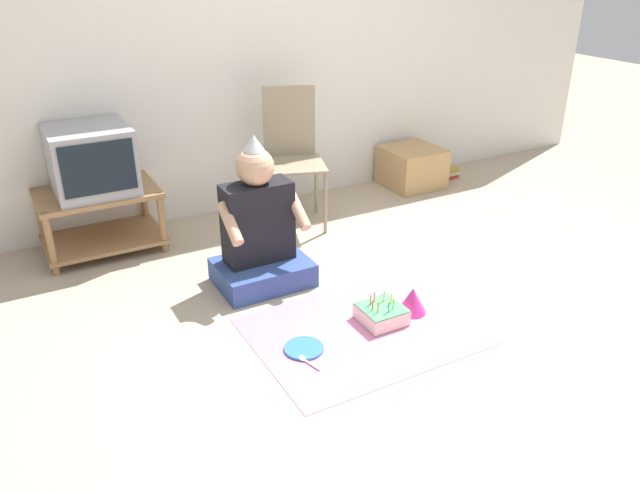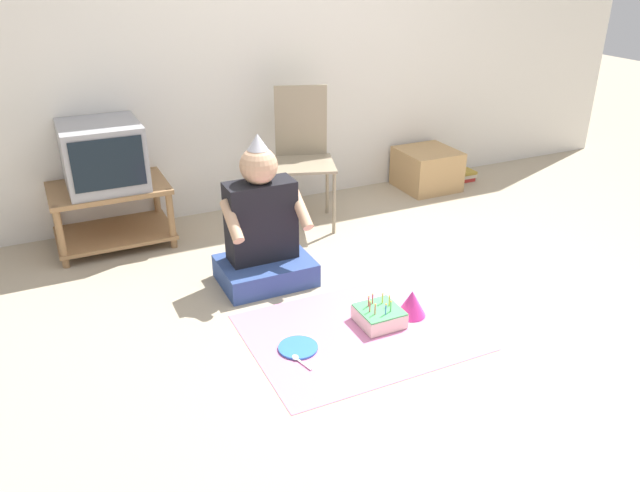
% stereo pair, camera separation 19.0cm
% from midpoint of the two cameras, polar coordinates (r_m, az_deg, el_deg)
% --- Properties ---
extents(ground_plane, '(16.00, 16.00, 0.00)m').
position_cam_midpoint_polar(ground_plane, '(3.42, 7.63, -6.36)').
color(ground_plane, tan).
extents(wall_back, '(6.40, 0.06, 2.55)m').
position_cam_midpoint_polar(wall_back, '(4.63, -6.48, 19.10)').
color(wall_back, silver).
rests_on(wall_back, ground_plane).
extents(tv_stand, '(0.74, 0.51, 0.41)m').
position_cam_midpoint_polar(tv_stand, '(4.28, -20.68, 2.70)').
color(tv_stand, '#997047').
rests_on(tv_stand, ground_plane).
extents(tv, '(0.48, 0.50, 0.41)m').
position_cam_midpoint_polar(tv, '(4.16, -21.47, 7.36)').
color(tv, '#99999E').
rests_on(tv, tv_stand).
extents(folding_chair, '(0.52, 0.52, 0.95)m').
position_cam_midpoint_polar(folding_chair, '(4.37, -3.87, 8.88)').
color(folding_chair, gray).
rests_on(folding_chair, ground_plane).
extents(cardboard_box_stack, '(0.44, 0.45, 0.32)m').
position_cam_midpoint_polar(cardboard_box_stack, '(5.20, 7.33, 7.17)').
color(cardboard_box_stack, tan).
rests_on(cardboard_box_stack, ground_plane).
extents(book_pile, '(0.18, 0.14, 0.08)m').
position_cam_midpoint_polar(book_pile, '(5.48, 10.58, 6.61)').
color(book_pile, '#B72D28').
rests_on(book_pile, ground_plane).
extents(person_seated, '(0.53, 0.40, 0.89)m').
position_cam_midpoint_polar(person_seated, '(3.60, -7.06, 1.06)').
color(person_seated, '#334C8C').
rests_on(person_seated, ground_plane).
extents(party_cloth, '(1.13, 0.87, 0.01)m').
position_cam_midpoint_polar(party_cloth, '(3.26, 2.20, -7.75)').
color(party_cloth, pink).
rests_on(party_cloth, ground_plane).
extents(birthday_cake, '(0.22, 0.22, 0.15)m').
position_cam_midpoint_polar(birthday_cake, '(3.32, 3.99, -6.22)').
color(birthday_cake, '#F4E0C6').
rests_on(birthday_cake, party_cloth).
extents(party_hat_blue, '(0.16, 0.16, 0.14)m').
position_cam_midpoint_polar(party_hat_blue, '(3.40, 6.86, -4.94)').
color(party_hat_blue, '#CC338C').
rests_on(party_hat_blue, party_cloth).
extents(paper_plate, '(0.20, 0.20, 0.01)m').
position_cam_midpoint_polar(paper_plate, '(3.12, -3.25, -9.33)').
color(paper_plate, blue).
rests_on(paper_plate, party_cloth).
extents(plastic_spoon_near, '(0.05, 0.14, 0.01)m').
position_cam_midpoint_polar(plastic_spoon_near, '(3.04, -3.24, -10.37)').
color(plastic_spoon_near, white).
rests_on(plastic_spoon_near, party_cloth).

